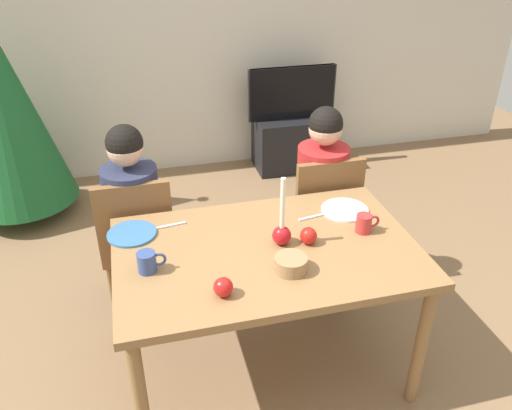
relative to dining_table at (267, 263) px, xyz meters
name	(u,v)px	position (x,y,z in m)	size (l,w,h in m)	color
ground_plane	(265,364)	(0.00, 0.00, -0.67)	(7.68, 7.68, 0.00)	brown
back_wall	(184,21)	(0.00, 2.60, 0.63)	(6.40, 0.10, 2.60)	beige
dining_table	(267,263)	(0.00, 0.00, 0.00)	(1.40, 0.90, 0.75)	olive
chair_left	(137,238)	(-0.58, 0.61, -0.15)	(0.40, 0.40, 0.90)	brown
chair_right	(322,213)	(0.51, 0.61, -0.15)	(0.40, 0.40, 0.90)	brown
person_left_child	(136,226)	(-0.58, 0.64, -0.10)	(0.30, 0.30, 1.17)	#33384C
person_right_child	(320,202)	(0.51, 0.64, -0.10)	(0.30, 0.30, 1.17)	#33384C
tv_stand	(290,143)	(0.86, 2.30, -0.43)	(0.64, 0.40, 0.48)	black
tv	(292,93)	(0.86, 2.30, 0.04)	(0.79, 0.05, 0.46)	black
christmas_tree	(2,108)	(-1.42, 1.99, 0.20)	(0.82, 0.82, 1.68)	brown
candle_centerpiece	(282,231)	(0.08, 0.02, 0.15)	(0.09, 0.09, 0.34)	red
plate_left	(132,234)	(-0.60, 0.27, 0.09)	(0.24, 0.24, 0.01)	teal
plate_right	(345,210)	(0.48, 0.23, 0.09)	(0.24, 0.24, 0.01)	silver
mug_left	(148,262)	(-0.54, -0.04, 0.13)	(0.13, 0.08, 0.09)	#33477F
mug_right	(364,223)	(0.50, 0.02, 0.13)	(0.12, 0.08, 0.09)	#B72D2D
fork_left	(168,226)	(-0.42, 0.30, 0.09)	(0.18, 0.01, 0.01)	silver
fork_right	(314,217)	(0.31, 0.21, 0.09)	(0.18, 0.01, 0.01)	silver
bowl_walnuts	(291,264)	(0.06, -0.19, 0.12)	(0.14, 0.14, 0.07)	#99754C
apple_near_candle	(308,236)	(0.20, -0.01, 0.12)	(0.08, 0.08, 0.08)	red
apple_by_left_plate	(223,287)	(-0.26, -0.28, 0.12)	(0.08, 0.08, 0.08)	red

